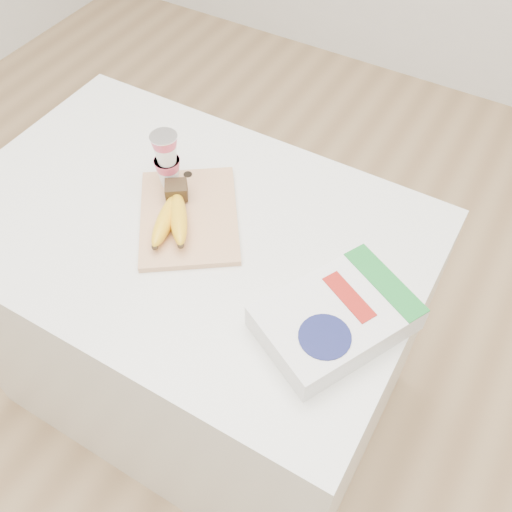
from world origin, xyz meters
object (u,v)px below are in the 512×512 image
at_px(bananas, 173,215).
at_px(cereal_box, 336,318).
at_px(yogurt_stack, 167,159).
at_px(table, 197,322).
at_px(cutting_board, 189,216).

xyz_separation_m(bananas, cereal_box, (0.41, -0.06, -0.01)).
xyz_separation_m(bananas, yogurt_stack, (-0.07, 0.09, 0.05)).
height_order(table, cutting_board, cutting_board).
height_order(cutting_board, cereal_box, cereal_box).
distance_m(bananas, yogurt_stack, 0.13).
height_order(cutting_board, bananas, bananas).
distance_m(yogurt_stack, cereal_box, 0.51).
xyz_separation_m(table, bananas, (-0.01, -0.01, 0.43)).
height_order(yogurt_stack, cereal_box, yogurt_stack).
distance_m(cutting_board, bananas, 0.05).
xyz_separation_m(cutting_board, bananas, (-0.01, -0.03, 0.03)).
bearing_deg(table, bananas, -129.73).
bearing_deg(cutting_board, cereal_box, -48.60).
bearing_deg(yogurt_stack, bananas, -51.02).
distance_m(table, yogurt_stack, 0.50).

